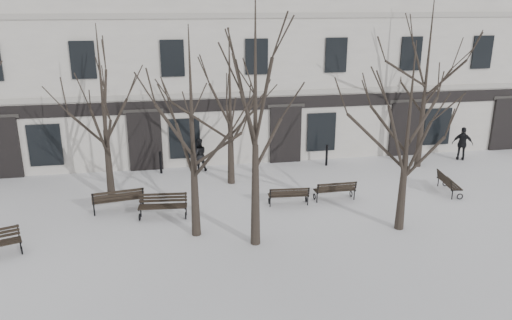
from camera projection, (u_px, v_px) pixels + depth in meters
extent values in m
plane|color=white|center=(242.00, 234.00, 17.80)|extent=(100.00, 100.00, 0.00)
cube|color=silver|center=(206.00, 46.00, 28.31)|extent=(40.00, 10.00, 11.00)
cube|color=#A9A39B|center=(216.00, 95.00, 24.17)|extent=(40.00, 0.12, 0.25)
cube|color=#A9A39B|center=(214.00, 16.00, 23.05)|extent=(40.00, 0.12, 0.25)
cube|color=black|center=(216.00, 105.00, 24.31)|extent=(40.00, 0.10, 0.60)
cube|color=black|center=(2.00, 148.00, 23.06)|extent=(1.60, 0.22, 2.90)
cube|color=black|center=(45.00, 145.00, 23.38)|extent=(1.50, 0.14, 2.00)
cube|color=black|center=(145.00, 141.00, 24.19)|extent=(1.60, 0.22, 2.90)
cube|color=#2D2B28|center=(143.00, 111.00, 23.69)|extent=(1.90, 0.08, 0.18)
cube|color=black|center=(185.00, 138.00, 24.51)|extent=(1.50, 0.14, 2.00)
cube|color=black|center=(285.00, 135.00, 25.40)|extent=(1.60, 0.22, 2.90)
cube|color=#2D2B28|center=(286.00, 106.00, 24.91)|extent=(1.90, 0.08, 0.18)
cube|color=black|center=(321.00, 132.00, 25.73)|extent=(1.50, 0.14, 2.00)
cube|color=black|center=(404.00, 129.00, 26.53)|extent=(1.60, 0.22, 2.90)
cube|color=#2D2B28|center=(407.00, 101.00, 26.04)|extent=(1.90, 0.08, 0.18)
cube|color=black|center=(437.00, 126.00, 26.85)|extent=(1.50, 0.14, 2.00)
cube|color=black|center=(505.00, 124.00, 27.57)|extent=(1.60, 0.22, 2.90)
cube|color=#2D2B28|center=(510.00, 97.00, 27.08)|extent=(1.90, 0.08, 0.18)
cube|color=black|center=(83.00, 60.00, 22.56)|extent=(1.10, 0.14, 1.70)
cube|color=black|center=(172.00, 58.00, 23.26)|extent=(1.10, 0.14, 1.70)
cube|color=black|center=(257.00, 57.00, 23.95)|extent=(1.10, 0.14, 1.70)
cube|color=black|center=(336.00, 55.00, 24.65)|extent=(1.10, 0.14, 1.70)
cube|color=black|center=(411.00, 54.00, 25.34)|extent=(1.10, 0.14, 1.70)
cube|color=black|center=(482.00, 52.00, 26.04)|extent=(1.10, 0.14, 1.70)
cone|color=black|center=(195.00, 195.00, 17.30)|extent=(0.34, 0.34, 3.05)
cone|color=black|center=(255.00, 196.00, 16.58)|extent=(0.34, 0.34, 3.51)
cone|color=black|center=(402.00, 192.00, 17.82)|extent=(0.34, 0.34, 2.82)
cone|color=black|center=(109.00, 166.00, 20.43)|extent=(0.34, 0.34, 3.01)
cone|color=black|center=(231.00, 153.00, 22.38)|extent=(0.34, 0.34, 2.90)
cone|color=black|center=(421.00, 131.00, 24.62)|extent=(0.34, 0.34, 3.61)
torus|color=black|center=(22.00, 250.00, 16.36)|extent=(0.14, 0.28, 0.28)
cylinder|color=black|center=(20.00, 244.00, 16.62)|extent=(0.05, 0.05, 0.44)
cube|color=black|center=(20.00, 240.00, 16.41)|extent=(0.22, 0.52, 0.05)
cylinder|color=black|center=(18.00, 231.00, 16.56)|extent=(0.08, 0.15, 0.49)
torus|color=black|center=(142.00, 202.00, 20.20)|extent=(0.10, 0.32, 0.32)
cylinder|color=black|center=(143.00, 204.00, 19.82)|extent=(0.05, 0.05, 0.49)
cube|color=black|center=(142.00, 196.00, 19.92)|extent=(0.15, 0.60, 0.05)
torus|color=black|center=(94.00, 209.00, 19.60)|extent=(0.10, 0.32, 0.32)
cylinder|color=black|center=(94.00, 210.00, 19.22)|extent=(0.05, 0.05, 0.49)
cube|color=black|center=(93.00, 202.00, 19.32)|extent=(0.15, 0.60, 0.05)
cube|color=black|center=(117.00, 197.00, 19.83)|extent=(1.97, 0.41, 0.04)
cube|color=black|center=(118.00, 198.00, 19.69)|extent=(1.97, 0.41, 0.04)
cube|color=black|center=(118.00, 199.00, 19.56)|extent=(1.97, 0.41, 0.04)
cube|color=black|center=(119.00, 201.00, 19.42)|extent=(1.97, 0.41, 0.04)
cube|color=black|center=(118.00, 198.00, 19.33)|extent=(1.96, 0.35, 0.10)
cube|color=black|center=(118.00, 195.00, 19.27)|extent=(1.96, 0.35, 0.10)
cube|color=black|center=(118.00, 192.00, 19.21)|extent=(1.96, 0.35, 0.10)
cylinder|color=black|center=(143.00, 194.00, 19.60)|extent=(0.07, 0.16, 0.55)
cylinder|color=black|center=(93.00, 200.00, 19.00)|extent=(0.07, 0.16, 0.55)
torus|color=black|center=(306.00, 199.00, 20.58)|extent=(0.06, 0.27, 0.26)
cylinder|color=black|center=(308.00, 201.00, 20.25)|extent=(0.05, 0.05, 0.41)
cube|color=black|center=(307.00, 194.00, 20.34)|extent=(0.08, 0.50, 0.05)
torus|color=black|center=(269.00, 201.00, 20.41)|extent=(0.06, 0.27, 0.26)
cylinder|color=black|center=(270.00, 202.00, 20.08)|extent=(0.05, 0.05, 0.41)
cube|color=black|center=(270.00, 196.00, 20.17)|extent=(0.08, 0.50, 0.05)
cube|color=black|center=(288.00, 193.00, 20.44)|extent=(1.64, 0.20, 0.03)
cube|color=black|center=(288.00, 194.00, 20.32)|extent=(1.64, 0.20, 0.03)
cube|color=black|center=(289.00, 195.00, 20.20)|extent=(1.64, 0.20, 0.03)
cube|color=black|center=(289.00, 196.00, 20.08)|extent=(1.64, 0.20, 0.03)
cube|color=black|center=(289.00, 194.00, 20.01)|extent=(1.64, 0.15, 0.08)
cube|color=black|center=(290.00, 192.00, 19.96)|extent=(1.64, 0.15, 0.08)
cube|color=black|center=(290.00, 189.00, 19.91)|extent=(1.64, 0.15, 0.08)
cylinder|color=black|center=(308.00, 192.00, 20.06)|extent=(0.05, 0.13, 0.45)
cylinder|color=black|center=(270.00, 194.00, 19.89)|extent=(0.05, 0.13, 0.45)
torus|color=black|center=(140.00, 217.00, 18.85)|extent=(0.08, 0.30, 0.30)
cylinder|color=black|center=(141.00, 211.00, 19.17)|extent=(0.05, 0.05, 0.46)
cube|color=black|center=(140.00, 208.00, 18.92)|extent=(0.10, 0.56, 0.05)
torus|color=black|center=(186.00, 216.00, 18.99)|extent=(0.08, 0.30, 0.30)
cylinder|color=black|center=(186.00, 210.00, 19.31)|extent=(0.05, 0.05, 0.46)
cube|color=black|center=(186.00, 206.00, 19.07)|extent=(0.10, 0.56, 0.05)
cube|color=black|center=(162.00, 209.00, 18.78)|extent=(1.83, 0.27, 0.04)
cube|color=black|center=(163.00, 207.00, 18.91)|extent=(1.83, 0.27, 0.04)
cube|color=black|center=(163.00, 206.00, 19.05)|extent=(1.83, 0.27, 0.04)
cube|color=black|center=(163.00, 204.00, 19.18)|extent=(1.83, 0.27, 0.04)
cube|color=black|center=(163.00, 201.00, 19.18)|extent=(1.83, 0.21, 0.09)
cube|color=black|center=(163.00, 197.00, 19.17)|extent=(1.83, 0.21, 0.09)
cube|color=black|center=(163.00, 194.00, 19.15)|extent=(1.83, 0.21, 0.09)
cylinder|color=black|center=(140.00, 200.00, 19.11)|extent=(0.05, 0.15, 0.51)
cylinder|color=black|center=(186.00, 198.00, 19.26)|extent=(0.05, 0.15, 0.51)
torus|color=black|center=(351.00, 194.00, 21.16)|extent=(0.05, 0.28, 0.28)
cylinder|color=black|center=(354.00, 195.00, 20.82)|extent=(0.05, 0.05, 0.43)
cube|color=black|center=(353.00, 189.00, 20.91)|extent=(0.06, 0.53, 0.05)
torus|color=black|center=(314.00, 197.00, 20.86)|extent=(0.05, 0.28, 0.28)
cylinder|color=black|center=(317.00, 198.00, 20.51)|extent=(0.05, 0.05, 0.43)
cube|color=black|center=(316.00, 191.00, 20.61)|extent=(0.06, 0.53, 0.05)
cube|color=black|center=(333.00, 188.00, 20.95)|extent=(1.72, 0.11, 0.03)
cube|color=black|center=(334.00, 189.00, 20.83)|extent=(1.72, 0.11, 0.03)
cube|color=black|center=(335.00, 190.00, 20.70)|extent=(1.72, 0.11, 0.03)
cube|color=black|center=(336.00, 191.00, 20.58)|extent=(1.72, 0.11, 0.03)
cube|color=black|center=(337.00, 189.00, 20.50)|extent=(1.72, 0.06, 0.09)
cube|color=black|center=(337.00, 186.00, 20.45)|extent=(1.72, 0.06, 0.09)
cube|color=black|center=(337.00, 184.00, 20.39)|extent=(1.72, 0.06, 0.09)
cylinder|color=black|center=(355.00, 186.00, 20.62)|extent=(0.04, 0.14, 0.48)
cylinder|color=black|center=(318.00, 189.00, 20.32)|extent=(0.04, 0.14, 0.48)
torus|color=black|center=(460.00, 197.00, 20.88)|extent=(0.27, 0.09, 0.27)
cylinder|color=black|center=(452.00, 195.00, 20.84)|extent=(0.05, 0.05, 0.42)
cube|color=black|center=(457.00, 190.00, 20.78)|extent=(0.51, 0.13, 0.05)
torus|color=black|center=(445.00, 183.00, 22.38)|extent=(0.27, 0.09, 0.27)
cylinder|color=black|center=(438.00, 182.00, 22.35)|extent=(0.05, 0.05, 0.42)
cube|color=black|center=(442.00, 177.00, 22.29)|extent=(0.51, 0.13, 0.05)
cube|color=black|center=(454.00, 183.00, 21.53)|extent=(0.35, 1.66, 0.03)
cube|color=black|center=(451.00, 183.00, 21.53)|extent=(0.35, 1.66, 0.03)
cube|color=black|center=(448.00, 183.00, 21.53)|extent=(0.35, 1.66, 0.03)
cube|color=black|center=(445.00, 183.00, 21.53)|extent=(0.35, 1.66, 0.03)
cube|color=black|center=(445.00, 181.00, 21.49)|extent=(0.30, 1.65, 0.08)
cube|color=black|center=(444.00, 178.00, 21.45)|extent=(0.30, 1.65, 0.08)
cube|color=black|center=(444.00, 176.00, 21.42)|extent=(0.30, 1.65, 0.08)
cylinder|color=black|center=(452.00, 186.00, 20.72)|extent=(0.14, 0.06, 0.46)
cylinder|color=black|center=(438.00, 174.00, 22.23)|extent=(0.14, 0.06, 0.46)
cylinder|color=black|center=(161.00, 163.00, 23.95)|extent=(0.12, 0.12, 1.02)
sphere|color=black|center=(160.00, 153.00, 23.79)|extent=(0.14, 0.14, 0.14)
cylinder|color=black|center=(327.00, 156.00, 25.10)|extent=(0.12, 0.12, 0.99)
sphere|color=black|center=(327.00, 146.00, 24.94)|extent=(0.14, 0.14, 0.14)
imported|color=black|center=(199.00, 171.00, 24.49)|extent=(0.85, 0.70, 1.62)
imported|color=black|center=(460.00, 160.00, 26.15)|extent=(1.11, 0.87, 1.75)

